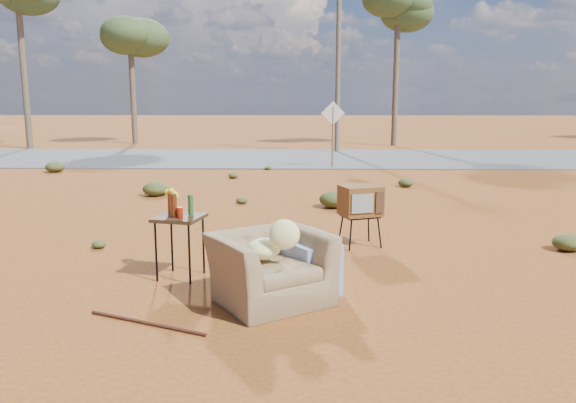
{
  "coord_description": "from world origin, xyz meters",
  "views": [
    {
      "loc": [
        0.43,
        -6.55,
        2.28
      ],
      "look_at": [
        0.26,
        1.48,
        0.8
      ],
      "focal_mm": 35.0,
      "sensor_mm": 36.0,
      "label": 1
    }
  ],
  "objects": [
    {
      "name": "ground",
      "position": [
        0.0,
        0.0,
        0.0
      ],
      "size": [
        140.0,
        140.0,
        0.0
      ],
      "primitive_type": "plane",
      "color": "#964E1E",
      "rests_on": "ground"
    },
    {
      "name": "highway",
      "position": [
        0.0,
        15.0,
        0.02
      ],
      "size": [
        140.0,
        7.0,
        0.04
      ],
      "primitive_type": "cube",
      "color": "#565659",
      "rests_on": "ground"
    },
    {
      "name": "armchair",
      "position": [
        0.18,
        -0.4,
        0.5
      ],
      "size": [
        1.57,
        1.54,
        1.06
      ],
      "rotation": [
        0.0,
        0.0,
        0.58
      ],
      "color": "olive",
      "rests_on": "ground"
    },
    {
      "name": "tv_unit",
      "position": [
        1.37,
        1.99,
        0.71
      ],
      "size": [
        0.71,
        0.64,
        0.96
      ],
      "rotation": [
        0.0,
        0.0,
        0.34
      ],
      "color": "black",
      "rests_on": "ground"
    },
    {
      "name": "side_table",
      "position": [
        -1.13,
        0.42,
        0.83
      ],
      "size": [
        0.67,
        0.67,
        1.13
      ],
      "rotation": [
        0.0,
        0.0,
        -0.22
      ],
      "color": "#322112",
      "rests_on": "ground"
    },
    {
      "name": "rusty_bar",
      "position": [
        -1.13,
        -1.17,
        0.02
      ],
      "size": [
        1.33,
        0.6,
        0.04
      ],
      "primitive_type": "cylinder",
      "rotation": [
        0.0,
        1.57,
        -0.4
      ],
      "color": "#4D2114",
      "rests_on": "ground"
    },
    {
      "name": "road_sign",
      "position": [
        1.5,
        12.0,
        1.5
      ],
      "size": [
        0.78,
        0.06,
        2.19
      ],
      "color": "brown",
      "rests_on": "ground"
    },
    {
      "name": "eucalyptus_near_left",
      "position": [
        -8.0,
        22.0,
        5.45
      ],
      "size": [
        3.2,
        3.2,
        6.6
      ],
      "color": "brown",
      "rests_on": "ground"
    },
    {
      "name": "eucalyptus_center",
      "position": [
        5.0,
        21.0,
        6.43
      ],
      "size": [
        3.2,
        3.2,
        7.6
      ],
      "color": "brown",
      "rests_on": "ground"
    },
    {
      "name": "utility_pole_center",
      "position": [
        2.0,
        17.5,
        4.15
      ],
      "size": [
        1.4,
        0.2,
        8.0
      ],
      "color": "brown",
      "rests_on": "ground"
    },
    {
      "name": "scrub_patch",
      "position": [
        -0.82,
        4.41,
        0.14
      ],
      "size": [
        17.49,
        8.07,
        0.33
      ],
      "color": "#4A5023",
      "rests_on": "ground"
    }
  ]
}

